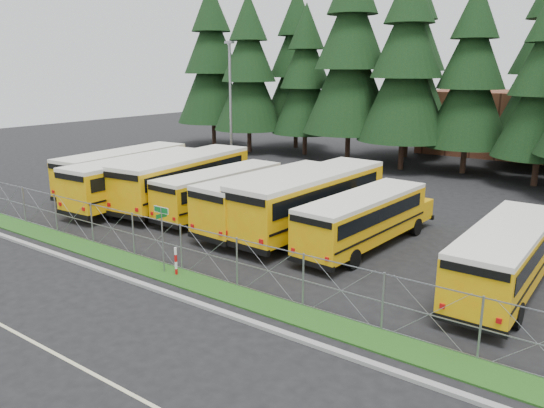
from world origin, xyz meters
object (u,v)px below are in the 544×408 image
at_px(striped_bollard, 176,262).
at_px(bus_2, 188,180).
at_px(bus_east, 507,259).
at_px(street_sign, 162,225).
at_px(bus_1, 144,181).
at_px(bus_0, 129,172).
at_px(light_standard, 231,104).
at_px(bus_3, 224,192).
at_px(bus_6, 367,221).
at_px(bus_5, 315,201).
at_px(bus_4, 276,200).

bearing_deg(striped_bollard, bus_2, 132.02).
bearing_deg(bus_east, street_sign, -151.90).
relative_size(bus_1, bus_2, 0.96).
bearing_deg(bus_0, light_standard, 77.71).
xyz_separation_m(bus_0, bus_3, (8.63, -0.23, -0.16)).
relative_size(bus_6, street_sign, 3.51).
bearing_deg(light_standard, striped_bollard, -55.94).
distance_m(bus_5, bus_east, 10.09).
distance_m(bus_1, bus_6, 14.64).
xyz_separation_m(bus_6, bus_east, (6.53, -1.57, 0.01)).
relative_size(bus_5, striped_bollard, 10.02).
height_order(bus_4, bus_6, bus_4).
relative_size(bus_1, bus_6, 1.15).
relative_size(bus_1, bus_3, 1.15).
bearing_deg(bus_2, bus_3, -12.51).
xyz_separation_m(bus_4, striped_bollard, (0.78, -8.08, -0.84)).
height_order(bus_3, light_standard, light_standard).
bearing_deg(bus_6, bus_3, -179.30).
distance_m(bus_2, striped_bollard, 11.67).
bearing_deg(bus_4, bus_0, -177.98).
xyz_separation_m(bus_4, street_sign, (0.14, -8.14, 0.59)).
height_order(bus_0, bus_east, bus_0).
relative_size(bus_5, bus_east, 1.21).
distance_m(bus_6, bus_east, 6.72).
relative_size(bus_4, bus_6, 1.12).
height_order(bus_0, bus_1, bus_1).
height_order(bus_4, bus_5, bus_5).
bearing_deg(striped_bollard, bus_1, 144.79).
distance_m(bus_2, bus_east, 19.12).
xyz_separation_m(street_sign, light_standard, (-11.22, 17.61, 3.47)).
xyz_separation_m(bus_1, bus_east, (21.15, -0.85, -0.19)).
xyz_separation_m(bus_5, street_sign, (-2.00, -8.57, 0.46)).
height_order(bus_1, bus_6, bus_1).
distance_m(bus_4, light_standard, 15.13).
xyz_separation_m(bus_2, striped_bollard, (7.79, -8.64, -0.95)).
distance_m(bus_2, light_standard, 10.56).
bearing_deg(bus_1, light_standard, 97.32).
xyz_separation_m(bus_3, street_sign, (3.90, -8.31, 0.73)).
relative_size(bus_5, light_standard, 1.19).
relative_size(bus_0, bus_6, 1.13).
xyz_separation_m(bus_1, bus_4, (9.20, 1.04, -0.05)).
bearing_deg(bus_5, light_standard, 148.36).
height_order(bus_4, striped_bollard, bus_4).
relative_size(bus_6, bus_east, 0.99).
bearing_deg(bus_4, bus_1, -169.72).
bearing_deg(bus_1, bus_2, 33.37).
bearing_deg(bus_1, bus_5, 4.52).
bearing_deg(street_sign, bus_0, 145.73).
xyz_separation_m(bus_3, bus_4, (3.76, -0.17, 0.14)).
xyz_separation_m(bus_3, light_standard, (-7.32, 9.30, 4.20)).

